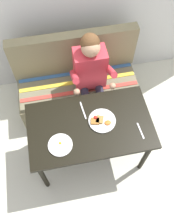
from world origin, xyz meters
name	(u,v)px	position (x,y,z in m)	size (l,w,h in m)	color
ground_plane	(89,152)	(0.00, 0.00, 0.00)	(8.00, 8.00, 0.00)	beige
table	(90,129)	(0.00, 0.00, 0.65)	(1.20, 0.70, 0.73)	black
couch	(78,86)	(0.00, 0.76, 0.33)	(1.44, 0.56, 1.00)	#766D4E
person	(91,74)	(0.13, 0.59, 0.74)	(0.45, 0.61, 1.21)	#C7313C
plate_breakfast	(101,121)	(0.11, 0.02, 0.74)	(0.26, 0.26, 0.05)	white
plate_eggs	(60,145)	(-0.31, -0.15, 0.74)	(0.22, 0.22, 0.04)	white
fork	(141,131)	(0.46, -0.15, 0.73)	(0.01, 0.17, 0.01)	silver
knife	(83,110)	(-0.04, 0.17, 0.73)	(0.01, 0.20, 0.01)	silver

